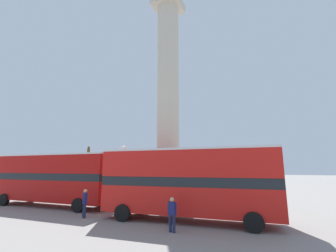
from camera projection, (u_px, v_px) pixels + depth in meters
The scene contains 8 objects.
ground_plane at pixel (168, 204), 20.09m from camera, with size 200.00×200.00×0.00m, color gray.
monument_column at pixel (168, 112), 21.65m from camera, with size 5.19×5.19×21.88m.
bus_a at pixel (187, 180), 13.88m from camera, with size 10.74×3.53×4.33m.
bus_b at pixel (53, 177), 19.18m from camera, with size 11.56×3.10×4.31m.
equestrian_statue at pixel (87, 180), 27.55m from camera, with size 3.01×2.29×5.87m.
street_lamp at pixel (123, 169), 19.73m from camera, with size 0.47×0.47×5.10m.
pedestrian_near_lamp at pixel (85, 201), 14.60m from camera, with size 0.50×0.40×1.79m.
pedestrian_by_plinth at pixel (172, 213), 11.33m from camera, with size 0.47×0.30×1.68m.
Camera 1 is at (8.36, -19.30, 3.16)m, focal length 24.00 mm.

